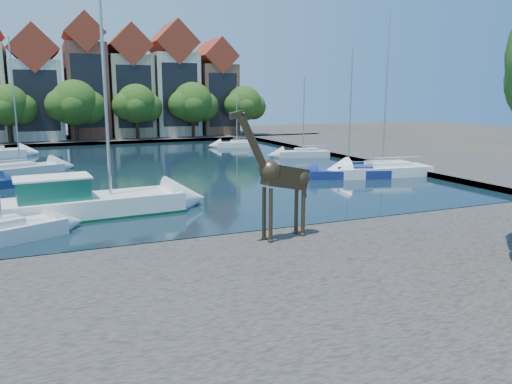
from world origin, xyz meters
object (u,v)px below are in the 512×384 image
motorsailer (82,201)px  sailboat_right_a (383,168)px  giraffe_statue (280,177)px  sailboat_left_a (2,229)px

motorsailer → sailboat_right_a: bearing=12.3°
motorsailer → sailboat_right_a: 23.89m
giraffe_statue → sailboat_left_a: 12.58m
giraffe_statue → motorsailer: bearing=128.8°
giraffe_statue → sailboat_left_a: (-10.98, 5.62, -2.49)m
motorsailer → sailboat_left_a: size_ratio=1.01×
giraffe_statue → motorsailer: motorsailer is taller
sailboat_right_a → motorsailer: bearing=-167.7°
giraffe_statue → sailboat_right_a: size_ratio=0.43×
sailboat_left_a → sailboat_right_a: bearing=17.6°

